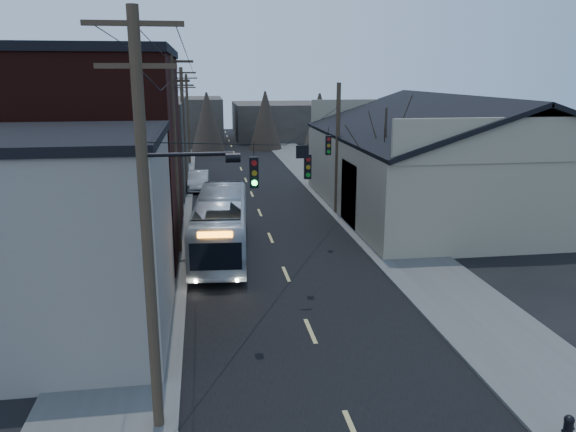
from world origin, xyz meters
The scene contains 14 objects.
road_surface centered at (0.00, 30.00, 0.01)m, with size 9.00×110.00×0.02m, color black.
sidewalk_left centered at (-6.50, 30.00, 0.06)m, with size 4.00×110.00×0.12m, color #474744.
sidewalk_right centered at (6.50, 30.00, 0.06)m, with size 4.00×110.00×0.12m, color #474744.
building_clapboard centered at (-9.00, 9.00, 3.50)m, with size 8.00×8.00×7.00m, color slate.
building_brick centered at (-10.00, 20.00, 5.00)m, with size 10.00×12.00×10.00m, color black.
building_left_far centered at (-9.50, 36.00, 3.50)m, with size 9.00×14.00×7.00m, color #332D29.
warehouse centered at (13.00, 25.00, 2.70)m, with size 16.16×20.60×7.73m.
building_far_left centered at (-6.00, 65.00, 3.00)m, with size 10.00×12.00×6.00m, color #332D29.
building_far_right centered at (7.00, 70.00, 2.50)m, with size 12.00×14.00×5.00m, color #332D29.
bare_tree centered at (6.50, 20.00, 3.60)m, with size 0.40×0.40×7.20m, color black.
utility_lines centered at (-3.11, 24.14, 4.95)m, with size 11.24×45.28×10.50m.
bus centered at (-2.83, 17.72, 1.52)m, with size 2.55×10.89×3.03m, color silver.
parked_car centered at (-4.04, 34.45, 0.74)m, with size 1.57×4.51×1.48m, color #9FA2A7.
fire_hydrant centered at (5.11, 0.72, 0.52)m, with size 0.36×0.25×0.74m.
Camera 1 is at (-3.59, -10.27, 9.03)m, focal length 35.00 mm.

